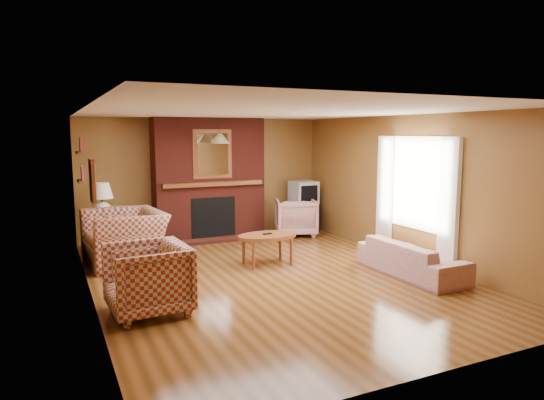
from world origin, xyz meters
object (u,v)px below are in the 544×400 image
plaid_armchair (147,279)px  table_lamp (102,199)px  side_table (104,237)px  crt_tv (304,192)px  floral_armchair (296,217)px  coffee_table (267,238)px  fireplace (209,180)px  tv_stand (303,217)px  plaid_loveseat (125,237)px  floral_sofa (412,258)px

plaid_armchair → table_lamp: size_ratio=1.44×
side_table → crt_tv: (4.15, 0.34, 0.53)m
floral_armchair → table_lamp: (-3.79, -0.01, 0.60)m
crt_tv → coffee_table: bearing=-130.6°
fireplace → tv_stand: fireplace is taller
coffee_table → crt_tv: 2.87m
coffee_table → table_lamp: size_ratio=1.55×
side_table → table_lamp: bearing=0.0°
plaid_loveseat → floral_armchair: 3.62m
floral_armchair → coffee_table: (-1.49, -1.82, 0.06)m
tv_stand → crt_tv: 0.54m
coffee_table → tv_stand: 2.85m
floral_sofa → floral_armchair: size_ratio=2.13×
table_lamp → crt_tv: table_lamp is taller
table_lamp → crt_tv: size_ratio=1.20×
side_table → fireplace: bearing=14.3°
plaid_loveseat → crt_tv: (3.90, 1.08, 0.42)m
side_table → tv_stand: (4.15, 0.35, -0.01)m
tv_stand → coffee_table: bearing=-124.6°
floral_armchair → table_lamp: 3.84m
floral_sofa → tv_stand: bearing=-3.2°
floral_sofa → side_table: (-4.00, 3.25, 0.06)m
floral_sofa → table_lamp: 5.21m
plaid_armchair → fireplace: bearing=148.8°
plaid_armchair → tv_stand: plaid_armchair is taller
coffee_table → tv_stand: bearing=49.5°
fireplace → floral_armchair: fireplace is taller
table_lamp → crt_tv: 4.17m
coffee_table → floral_armchair: bearing=50.8°
floral_sofa → floral_armchair: (-0.21, 3.26, 0.12)m
floral_armchair → side_table: bearing=20.7°
plaid_loveseat → plaid_armchair: size_ratio=1.45×
fireplace → table_lamp: 2.18m
plaid_armchair → crt_tv: 5.33m
plaid_armchair → side_table: size_ratio=1.46×
fireplace → coffee_table: size_ratio=2.44×
plaid_armchair → crt_tv: bearing=127.8°
side_table → crt_tv: size_ratio=1.19×
floral_armchair → side_table: 3.79m
fireplace → side_table: (-2.10, -0.53, -0.87)m
plaid_loveseat → side_table: plaid_loveseat is taller
floral_armchair → floral_sofa: bearing=114.3°
table_lamp → side_table: bearing=0.0°
fireplace → floral_armchair: (1.69, -0.52, -0.80)m
floral_sofa → side_table: 5.16m
side_table → table_lamp: 0.67m
plaid_loveseat → tv_stand: 4.05m
floral_armchair → tv_stand: 0.50m
fireplace → floral_sofa: 4.34m
crt_tv → floral_sofa: bearing=-92.4°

